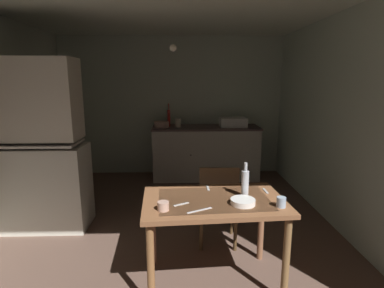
{
  "coord_description": "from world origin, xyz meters",
  "views": [
    {
      "loc": [
        0.18,
        -3.44,
        1.68
      ],
      "look_at": [
        0.29,
        -0.04,
        0.96
      ],
      "focal_mm": 28.73,
      "sensor_mm": 36.0,
      "label": 1
    }
  ],
  "objects_px": {
    "sink_basin": "(233,122)",
    "dining_table": "(214,211)",
    "hutch_cabinet": "(39,152)",
    "glass_bottle": "(245,183)",
    "mixing_bowl_counter": "(161,124)",
    "chair_far_side": "(218,203)",
    "mug_tall": "(163,206)",
    "serving_bowl_wide": "(243,202)",
    "hand_pump": "(169,117)"
  },
  "relations": [
    {
      "from": "sink_basin",
      "to": "dining_table",
      "type": "xyz_separation_m",
      "value": [
        -0.61,
        -2.84,
        -0.33
      ]
    },
    {
      "from": "hutch_cabinet",
      "to": "dining_table",
      "type": "bearing_deg",
      "value": -30.07
    },
    {
      "from": "hutch_cabinet",
      "to": "mixing_bowl_counter",
      "type": "bearing_deg",
      "value": 54.15
    },
    {
      "from": "dining_table",
      "to": "mug_tall",
      "type": "bearing_deg",
      "value": -153.06
    },
    {
      "from": "hand_pump",
      "to": "dining_table",
      "type": "xyz_separation_m",
      "value": [
        0.48,
        -2.88,
        -0.43
      ]
    },
    {
      "from": "mixing_bowl_counter",
      "to": "hutch_cabinet",
      "type": "bearing_deg",
      "value": -125.85
    },
    {
      "from": "hand_pump",
      "to": "chair_far_side",
      "type": "bearing_deg",
      "value": -75.74
    },
    {
      "from": "hand_pump",
      "to": "glass_bottle",
      "type": "distance_m",
      "value": 2.94
    },
    {
      "from": "serving_bowl_wide",
      "to": "mug_tall",
      "type": "xyz_separation_m",
      "value": [
        -0.61,
        -0.09,
        0.01
      ]
    },
    {
      "from": "mixing_bowl_counter",
      "to": "chair_far_side",
      "type": "distance_m",
      "value": 2.36
    },
    {
      "from": "mixing_bowl_counter",
      "to": "dining_table",
      "type": "distance_m",
      "value": 2.87
    },
    {
      "from": "serving_bowl_wide",
      "to": "glass_bottle",
      "type": "relative_size",
      "value": 0.66
    },
    {
      "from": "sink_basin",
      "to": "hutch_cabinet",
      "type": "bearing_deg",
      "value": -144.18
    },
    {
      "from": "sink_basin",
      "to": "chair_far_side",
      "type": "xyz_separation_m",
      "value": [
        -0.51,
        -2.25,
        -0.51
      ]
    },
    {
      "from": "sink_basin",
      "to": "dining_table",
      "type": "distance_m",
      "value": 2.92
    },
    {
      "from": "glass_bottle",
      "to": "mixing_bowl_counter",
      "type": "bearing_deg",
      "value": 107.31
    },
    {
      "from": "hutch_cabinet",
      "to": "mug_tall",
      "type": "xyz_separation_m",
      "value": [
        1.45,
        -1.27,
        -0.12
      ]
    },
    {
      "from": "sink_basin",
      "to": "glass_bottle",
      "type": "xyz_separation_m",
      "value": [
        -0.36,
        -2.79,
        -0.11
      ]
    },
    {
      "from": "chair_far_side",
      "to": "glass_bottle",
      "type": "relative_size",
      "value": 2.99
    },
    {
      "from": "sink_basin",
      "to": "mug_tall",
      "type": "xyz_separation_m",
      "value": [
        -1.01,
        -3.04,
        -0.2
      ]
    },
    {
      "from": "dining_table",
      "to": "chair_far_side",
      "type": "xyz_separation_m",
      "value": [
        0.11,
        0.59,
        -0.17
      ]
    },
    {
      "from": "chair_far_side",
      "to": "sink_basin",
      "type": "bearing_deg",
      "value": 77.31
    },
    {
      "from": "chair_far_side",
      "to": "serving_bowl_wide",
      "type": "xyz_separation_m",
      "value": [
        0.11,
        -0.7,
        0.3
      ]
    },
    {
      "from": "hutch_cabinet",
      "to": "serving_bowl_wide",
      "type": "bearing_deg",
      "value": -29.78
    },
    {
      "from": "dining_table",
      "to": "mug_tall",
      "type": "relative_size",
      "value": 13.83
    },
    {
      "from": "chair_far_side",
      "to": "hutch_cabinet",
      "type": "bearing_deg",
      "value": 166.19
    },
    {
      "from": "chair_far_side",
      "to": "mug_tall",
      "type": "distance_m",
      "value": 0.98
    },
    {
      "from": "glass_bottle",
      "to": "sink_basin",
      "type": "bearing_deg",
      "value": 82.73
    },
    {
      "from": "hand_pump",
      "to": "mixing_bowl_counter",
      "type": "xyz_separation_m",
      "value": [
        -0.12,
        -0.1,
        -0.12
      ]
    },
    {
      "from": "sink_basin",
      "to": "glass_bottle",
      "type": "height_order",
      "value": "sink_basin"
    },
    {
      "from": "sink_basin",
      "to": "chair_far_side",
      "type": "distance_m",
      "value": 2.36
    },
    {
      "from": "hand_pump",
      "to": "dining_table",
      "type": "height_order",
      "value": "hand_pump"
    },
    {
      "from": "hand_pump",
      "to": "chair_far_side",
      "type": "distance_m",
      "value": 2.44
    },
    {
      "from": "hand_pump",
      "to": "mug_tall",
      "type": "bearing_deg",
      "value": -88.44
    },
    {
      "from": "hutch_cabinet",
      "to": "glass_bottle",
      "type": "distance_m",
      "value": 2.33
    },
    {
      "from": "serving_bowl_wide",
      "to": "hand_pump",
      "type": "bearing_deg",
      "value": 102.98
    },
    {
      "from": "sink_basin",
      "to": "serving_bowl_wide",
      "type": "xyz_separation_m",
      "value": [
        -0.4,
        -2.94,
        -0.21
      ]
    },
    {
      "from": "sink_basin",
      "to": "serving_bowl_wide",
      "type": "relative_size",
      "value": 2.3
    },
    {
      "from": "dining_table",
      "to": "mixing_bowl_counter",
      "type": "bearing_deg",
      "value": 102.11
    },
    {
      "from": "serving_bowl_wide",
      "to": "hutch_cabinet",
      "type": "bearing_deg",
      "value": 150.22
    },
    {
      "from": "serving_bowl_wide",
      "to": "glass_bottle",
      "type": "xyz_separation_m",
      "value": [
        0.04,
        0.15,
        0.1
      ]
    },
    {
      "from": "hand_pump",
      "to": "serving_bowl_wide",
      "type": "height_order",
      "value": "hand_pump"
    },
    {
      "from": "hand_pump",
      "to": "mug_tall",
      "type": "relative_size",
      "value": 4.6
    },
    {
      "from": "serving_bowl_wide",
      "to": "glass_bottle",
      "type": "distance_m",
      "value": 0.19
    },
    {
      "from": "mug_tall",
      "to": "hutch_cabinet",
      "type": "bearing_deg",
      "value": 138.82
    },
    {
      "from": "serving_bowl_wide",
      "to": "mug_tall",
      "type": "bearing_deg",
      "value": -171.38
    },
    {
      "from": "hand_pump",
      "to": "dining_table",
      "type": "relative_size",
      "value": 0.33
    },
    {
      "from": "glass_bottle",
      "to": "mug_tall",
      "type": "bearing_deg",
      "value": -159.33
    },
    {
      "from": "sink_basin",
      "to": "hand_pump",
      "type": "bearing_deg",
      "value": 177.62
    },
    {
      "from": "hand_pump",
      "to": "mixing_bowl_counter",
      "type": "height_order",
      "value": "hand_pump"
    }
  ]
}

